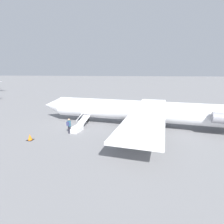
% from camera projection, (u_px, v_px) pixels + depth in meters
% --- Properties ---
extents(ground_plane, '(600.00, 600.00, 0.00)m').
position_uv_depth(ground_plane, '(139.00, 126.00, 22.78)').
color(ground_plane, slate).
extents(airplane_main, '(29.07, 21.95, 6.86)m').
position_uv_depth(airplane_main, '(147.00, 111.00, 22.06)').
color(airplane_main, white).
rests_on(airplane_main, ground).
extents(boarding_stairs, '(1.35, 4.09, 1.71)m').
position_uv_depth(boarding_stairs, '(78.00, 127.00, 21.04)').
color(boarding_stairs, silver).
rests_on(boarding_stairs, ground).
extents(passenger, '(0.36, 0.55, 1.74)m').
position_uv_depth(passenger, '(69.00, 125.00, 19.81)').
color(passenger, '#23232D').
rests_on(passenger, ground).
extents(traffic_cone_near_stairs, '(0.59, 0.59, 0.65)m').
position_uv_depth(traffic_cone_near_stairs, '(30.00, 137.00, 17.97)').
color(traffic_cone_near_stairs, black).
rests_on(traffic_cone_near_stairs, ground).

